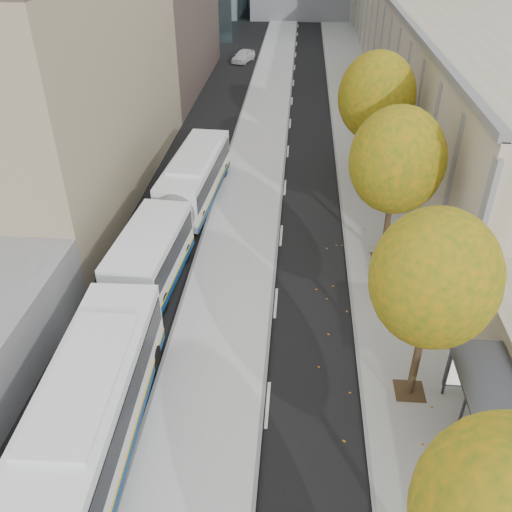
# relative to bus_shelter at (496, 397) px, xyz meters

# --- Properties ---
(bus_platform) EXTENTS (4.25, 150.00, 0.15)m
(bus_platform) POSITION_rel_bus_shelter_xyz_m (-9.56, 24.04, -2.11)
(bus_platform) COLOR silver
(bus_platform) RESTS_ON ground
(sidewalk) EXTENTS (4.75, 150.00, 0.08)m
(sidewalk) POSITION_rel_bus_shelter_xyz_m (-1.56, 24.04, -2.15)
(sidewalk) COLOR gray
(sidewalk) RESTS_ON ground
(building_tan) EXTENTS (18.00, 92.00, 8.00)m
(building_tan) POSITION_rel_bus_shelter_xyz_m (9.81, 53.04, 1.81)
(building_tan) COLOR tan
(building_tan) RESTS_ON ground
(bus_shelter) EXTENTS (1.90, 4.40, 2.53)m
(bus_shelter) POSITION_rel_bus_shelter_xyz_m (0.00, 0.00, 0.00)
(bus_shelter) COLOR #383A3F
(bus_shelter) RESTS_ON sidewalk
(tree_c) EXTENTS (4.20, 4.20, 7.28)m
(tree_c) POSITION_rel_bus_shelter_xyz_m (-2.09, 2.04, 3.06)
(tree_c) COLOR black
(tree_c) RESTS_ON sidewalk
(tree_d) EXTENTS (4.40, 4.40, 7.60)m
(tree_d) POSITION_rel_bus_shelter_xyz_m (-2.09, 11.04, 3.28)
(tree_d) COLOR black
(tree_d) RESTS_ON sidewalk
(tree_e) EXTENTS (4.60, 4.60, 7.92)m
(tree_e) POSITION_rel_bus_shelter_xyz_m (-2.09, 20.04, 3.50)
(tree_e) COLOR black
(tree_e) RESTS_ON sidewalk
(bus_far) EXTENTS (3.49, 16.81, 2.78)m
(bus_far) POSITION_rel_bus_shelter_xyz_m (-12.95, 13.27, -0.67)
(bus_far) COLOR white
(bus_far) RESTS_ON ground
(distant_car) EXTENTS (2.72, 4.25, 1.35)m
(distant_car) POSITION_rel_bus_shelter_xyz_m (-13.23, 51.16, -1.51)
(distant_car) COLOR silver
(distant_car) RESTS_ON ground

